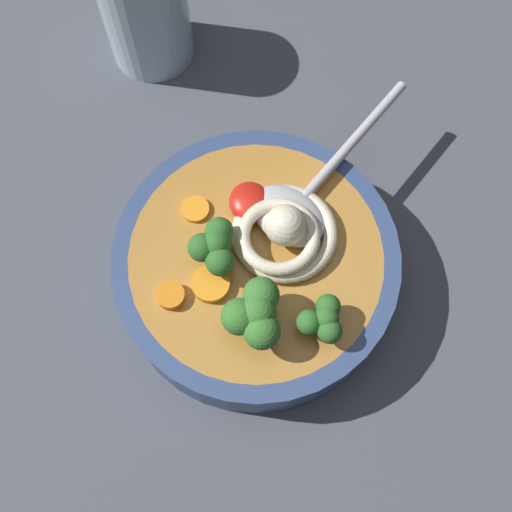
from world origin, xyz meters
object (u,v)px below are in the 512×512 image
object	(u,v)px
soup_spoon	(299,202)
soup_bowl	(256,268)
noodle_pile	(281,233)
drinking_glass	(145,9)

from	to	relation	value
soup_spoon	soup_bowl	bearing A→B (deg)	-180.00
soup_spoon	noodle_pile	bearing A→B (deg)	-170.17
soup_bowl	drinking_glass	bearing A→B (deg)	-169.07
soup_spoon	drinking_glass	world-z (taller)	drinking_glass
soup_bowl	drinking_glass	world-z (taller)	drinking_glass
noodle_pile	soup_spoon	world-z (taller)	noodle_pile
noodle_pile	soup_spoon	bearing A→B (deg)	138.74
noodle_pile	drinking_glass	size ratio (longest dim) A/B	0.83
soup_bowl	noodle_pile	bearing A→B (deg)	116.16
soup_spoon	drinking_glass	bearing A→B (deg)	73.50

